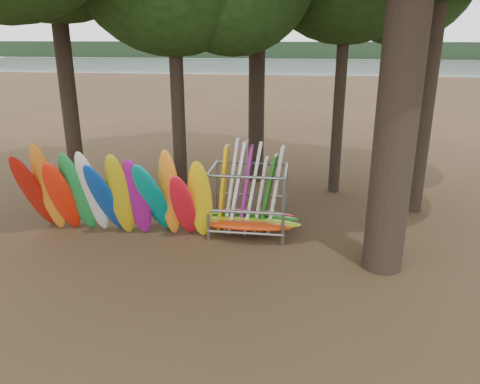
# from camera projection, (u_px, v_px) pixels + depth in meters

# --- Properties ---
(ground) EXTENTS (120.00, 120.00, 0.00)m
(ground) POSITION_uv_depth(u_px,v_px,m) (217.00, 258.00, 12.66)
(ground) COLOR #47331E
(ground) RESTS_ON ground
(lake) EXTENTS (160.00, 160.00, 0.00)m
(lake) POSITION_uv_depth(u_px,v_px,m) (293.00, 75.00, 68.93)
(lake) COLOR gray
(lake) RESTS_ON ground
(far_shore) EXTENTS (160.00, 4.00, 4.00)m
(far_shore) POSITION_uv_depth(u_px,v_px,m) (300.00, 50.00, 115.19)
(far_shore) COLOR black
(far_shore) RESTS_ON ground
(kayak_row) EXTENTS (5.73, 2.20, 3.05)m
(kayak_row) POSITION_uv_depth(u_px,v_px,m) (114.00, 196.00, 13.48)
(kayak_row) COLOR #AD170D
(kayak_row) RESTS_ON ground
(storage_rack) EXTENTS (3.21, 1.50, 2.85)m
(storage_rack) POSITION_uv_depth(u_px,v_px,m) (248.00, 203.00, 13.99)
(storage_rack) COLOR gray
(storage_rack) RESTS_ON ground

